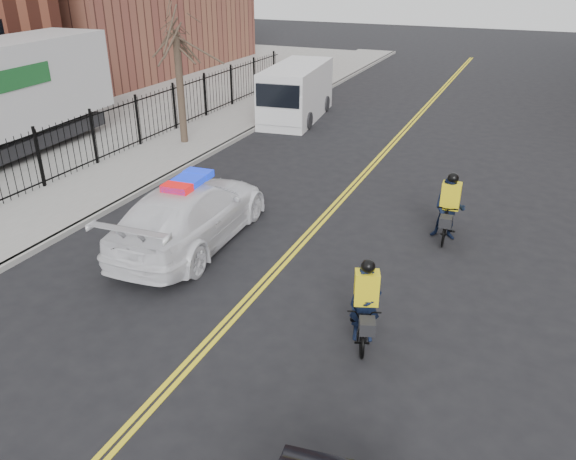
# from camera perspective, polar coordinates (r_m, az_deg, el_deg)

# --- Properties ---
(ground) EXTENTS (120.00, 120.00, 0.00)m
(ground) POSITION_cam_1_polar(r_m,az_deg,el_deg) (11.75, -5.98, -9.14)
(ground) COLOR black
(ground) RESTS_ON ground
(center_line_left) EXTENTS (0.10, 60.00, 0.01)m
(center_line_left) POSITION_cam_1_polar(r_m,az_deg,el_deg) (18.32, 6.07, 4.14)
(center_line_left) COLOR yellow
(center_line_left) RESTS_ON ground
(center_line_right) EXTENTS (0.10, 60.00, 0.01)m
(center_line_right) POSITION_cam_1_polar(r_m,az_deg,el_deg) (18.28, 6.55, 4.07)
(center_line_right) COLOR yellow
(center_line_right) RESTS_ON ground
(sidewalk) EXTENTS (3.00, 60.00, 0.15)m
(sidewalk) POSITION_cam_1_polar(r_m,az_deg,el_deg) (21.56, -13.14, 7.13)
(sidewalk) COLOR gray
(sidewalk) RESTS_ON ground
(curb) EXTENTS (0.20, 60.00, 0.15)m
(curb) POSITION_cam_1_polar(r_m,az_deg,el_deg) (20.72, -9.76, 6.69)
(curb) COLOR gray
(curb) RESTS_ON ground
(iron_fence) EXTENTS (0.12, 28.00, 2.00)m
(iron_fence) POSITION_cam_1_polar(r_m,az_deg,el_deg) (22.20, -16.56, 9.78)
(iron_fence) COLOR black
(iron_fence) RESTS_ON ground
(street_tree) EXTENTS (3.20, 3.20, 4.80)m
(street_tree) POSITION_cam_1_polar(r_m,az_deg,el_deg) (22.42, -11.17, 17.14)
(street_tree) COLOR #362820
(street_tree) RESTS_ON sidewalk
(police_cruiser) EXTENTS (2.63, 5.75, 1.79)m
(police_cruiser) POSITION_cam_1_polar(r_m,az_deg,el_deg) (14.65, -9.86, 1.70)
(police_cruiser) COLOR white
(police_cruiser) RESTS_ON ground
(cargo_van) EXTENTS (2.78, 5.98, 2.42)m
(cargo_van) POSITION_cam_1_polar(r_m,az_deg,el_deg) (26.55, 0.77, 13.70)
(cargo_van) COLOR silver
(cargo_van) RESTS_ON ground
(cyclist_near) EXTENTS (1.18, 1.88, 1.75)m
(cyclist_near) POSITION_cam_1_polar(r_m,az_deg,el_deg) (10.95, 7.82, -8.29)
(cyclist_near) COLOR black
(cyclist_near) RESTS_ON ground
(cyclist_far) EXTENTS (0.85, 1.84, 1.84)m
(cyclist_far) POSITION_cam_1_polar(r_m,az_deg,el_deg) (15.27, 15.99, 1.66)
(cyclist_far) COLOR black
(cyclist_far) RESTS_ON ground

